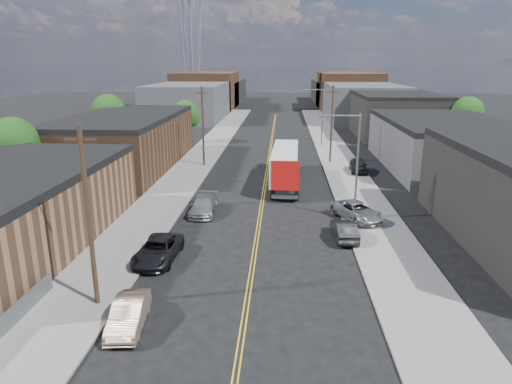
# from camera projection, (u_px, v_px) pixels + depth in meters

# --- Properties ---
(ground) EXTENTS (260.00, 260.00, 0.00)m
(ground) POSITION_uv_depth(u_px,v_px,m) (271.00, 146.00, 72.69)
(ground) COLOR black
(ground) RESTS_ON ground
(centerline) EXTENTS (0.32, 120.00, 0.01)m
(centerline) POSITION_uv_depth(u_px,v_px,m) (268.00, 167.00, 58.30)
(centerline) COLOR gold
(centerline) RESTS_ON ground
(sidewalk_left) EXTENTS (5.00, 140.00, 0.15)m
(sidewalk_left) POSITION_uv_depth(u_px,v_px,m) (194.00, 165.00, 58.81)
(sidewalk_left) COLOR slate
(sidewalk_left) RESTS_ON ground
(sidewalk_right) EXTENTS (5.00, 140.00, 0.15)m
(sidewalk_right) POSITION_uv_depth(u_px,v_px,m) (343.00, 167.00, 57.74)
(sidewalk_right) COLOR slate
(sidewalk_right) RESTS_ON ground
(warehouse_tan) EXTENTS (12.00, 22.00, 5.60)m
(warehouse_tan) POSITION_uv_depth(u_px,v_px,m) (4.00, 209.00, 32.63)
(warehouse_tan) COLOR brown
(warehouse_tan) RESTS_ON ground
(warehouse_brown) EXTENTS (12.00, 26.00, 6.60)m
(warehouse_brown) POSITION_uv_depth(u_px,v_px,m) (125.00, 141.00, 57.44)
(warehouse_brown) COLOR #503320
(warehouse_brown) RESTS_ON ground
(industrial_right_b) EXTENTS (14.00, 24.00, 6.10)m
(industrial_right_b) POSITION_uv_depth(u_px,v_px,m) (443.00, 143.00, 57.18)
(industrial_right_b) COLOR #323234
(industrial_right_b) RESTS_ON ground
(industrial_right_c) EXTENTS (14.00, 22.00, 7.60)m
(industrial_right_c) POSITION_uv_depth(u_px,v_px,m) (395.00, 114.00, 81.93)
(industrial_right_c) COLOR black
(industrial_right_c) RESTS_ON ground
(skyline_left_a) EXTENTS (16.00, 30.00, 8.00)m
(skyline_left_a) POSITION_uv_depth(u_px,v_px,m) (189.00, 101.00, 106.31)
(skyline_left_a) COLOR #323234
(skyline_left_a) RESTS_ON ground
(skyline_right_a) EXTENTS (16.00, 30.00, 8.00)m
(skyline_right_a) POSITION_uv_depth(u_px,v_px,m) (363.00, 102.00, 104.06)
(skyline_right_a) COLOR #323234
(skyline_right_a) RESTS_ON ground
(skyline_left_b) EXTENTS (16.00, 26.00, 10.00)m
(skyline_left_b) POSITION_uv_depth(u_px,v_px,m) (207.00, 90.00, 130.02)
(skyline_left_b) COLOR #503320
(skyline_left_b) RESTS_ON ground
(skyline_right_b) EXTENTS (16.00, 26.00, 10.00)m
(skyline_right_b) POSITION_uv_depth(u_px,v_px,m) (348.00, 91.00, 127.77)
(skyline_right_b) COLOR #503320
(skyline_right_b) RESTS_ON ground
(skyline_left_c) EXTENTS (16.00, 40.00, 7.00)m
(skyline_left_c) POSITION_uv_depth(u_px,v_px,m) (217.00, 91.00, 149.63)
(skyline_left_c) COLOR black
(skyline_left_c) RESTS_ON ground
(skyline_right_c) EXTENTS (16.00, 40.00, 7.00)m
(skyline_right_c) POSITION_uv_depth(u_px,v_px,m) (339.00, 92.00, 147.38)
(skyline_right_c) COLOR black
(skyline_right_c) RESTS_ON ground
(streetlight_near) EXTENTS (3.39, 0.25, 9.00)m
(streetlight_near) POSITION_uv_depth(u_px,v_px,m) (353.00, 158.00, 37.21)
(streetlight_near) COLOR gray
(streetlight_near) RESTS_ON ground
(streetlight_far) EXTENTS (3.39, 0.25, 9.00)m
(streetlight_far) POSITION_uv_depth(u_px,v_px,m) (320.00, 112.00, 70.80)
(streetlight_far) COLOR gray
(streetlight_far) RESTS_ON ground
(utility_pole_left_near) EXTENTS (1.60, 0.26, 10.00)m
(utility_pole_left_near) POSITION_uv_depth(u_px,v_px,m) (89.00, 217.00, 23.76)
(utility_pole_left_near) COLOR black
(utility_pole_left_near) RESTS_ON ground
(utility_pole_left_far) EXTENTS (1.60, 0.26, 10.00)m
(utility_pole_left_far) POSITION_uv_depth(u_px,v_px,m) (203.00, 126.00, 57.34)
(utility_pole_left_far) COLOR black
(utility_pole_left_far) RESTS_ON ground
(utility_pole_right) EXTENTS (1.60, 0.26, 10.00)m
(utility_pole_right) POSITION_uv_depth(u_px,v_px,m) (332.00, 124.00, 59.30)
(utility_pole_right) COLOR black
(utility_pole_right) RESTS_ON ground
(tree_left_near) EXTENTS (4.85, 4.76, 7.91)m
(tree_left_near) POSITION_uv_depth(u_px,v_px,m) (14.00, 145.00, 43.82)
(tree_left_near) COLOR black
(tree_left_near) RESTS_ON ground
(tree_left_mid) EXTENTS (5.10, 5.04, 8.37)m
(tree_left_mid) POSITION_uv_depth(u_px,v_px,m) (109.00, 114.00, 67.73)
(tree_left_mid) COLOR black
(tree_left_mid) RESTS_ON ground
(tree_left_far) EXTENTS (4.35, 4.20, 6.97)m
(tree_left_far) POSITION_uv_depth(u_px,v_px,m) (186.00, 115.00, 74.14)
(tree_left_far) COLOR black
(tree_left_far) RESTS_ON ground
(tree_right_far) EXTENTS (4.85, 4.76, 7.91)m
(tree_right_far) POSITION_uv_depth(u_px,v_px,m) (468.00, 114.00, 69.58)
(tree_right_far) COLOR black
(tree_right_far) RESTS_ON ground
(semi_truck) EXTENTS (3.06, 15.53, 4.05)m
(semi_truck) POSITION_uv_depth(u_px,v_px,m) (285.00, 162.00, 50.17)
(semi_truck) COLOR silver
(semi_truck) RESTS_ON ground
(car_left_b) EXTENTS (1.94, 4.46, 1.43)m
(car_left_b) POSITION_uv_depth(u_px,v_px,m) (129.00, 314.00, 22.92)
(car_left_b) COLOR #91755E
(car_left_b) RESTS_ON ground
(car_left_c) EXTENTS (2.68, 5.45, 1.49)m
(car_left_c) POSITION_uv_depth(u_px,v_px,m) (158.00, 250.00, 30.62)
(car_left_c) COLOR black
(car_left_c) RESTS_ON ground
(car_left_d) EXTENTS (2.12, 5.14, 1.49)m
(car_left_d) POSITION_uv_depth(u_px,v_px,m) (204.00, 205.00, 40.14)
(car_left_d) COLOR #959699
(car_left_d) RESTS_ON ground
(car_right_oncoming) EXTENTS (1.80, 4.45, 1.44)m
(car_right_oncoming) POSITION_uv_depth(u_px,v_px,m) (344.00, 230.00, 34.33)
(car_right_oncoming) COLOR black
(car_right_oncoming) RESTS_ON ground
(car_right_lot_a) EXTENTS (4.54, 5.81, 1.47)m
(car_right_lot_a) POSITION_uv_depth(u_px,v_px,m) (357.00, 211.00, 38.19)
(car_right_lot_a) COLOR #929697
(car_right_lot_a) RESTS_ON sidewalk_right
(car_right_lot_c) EXTENTS (2.18, 4.87, 1.63)m
(car_right_lot_c) POSITION_uv_depth(u_px,v_px,m) (358.00, 165.00, 54.68)
(car_right_lot_c) COLOR black
(car_right_lot_c) RESTS_ON sidewalk_right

